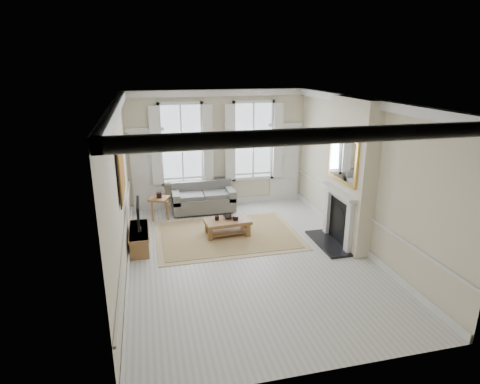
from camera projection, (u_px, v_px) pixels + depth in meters
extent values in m
plane|color=#B7B5AD|center=(249.00, 257.00, 8.88)|extent=(7.20, 7.20, 0.00)
plane|color=white|center=(250.00, 100.00, 7.84)|extent=(7.20, 7.20, 0.00)
plane|color=beige|center=(218.00, 149.00, 11.69)|extent=(5.20, 0.00, 5.20)
plane|color=beige|center=(120.00, 192.00, 7.79)|extent=(0.00, 7.20, 7.20)
plane|color=beige|center=(362.00, 176.00, 8.93)|extent=(0.00, 7.20, 7.20)
cube|color=silver|center=(148.00, 172.00, 11.37)|extent=(0.90, 0.08, 2.30)
cube|color=silver|center=(284.00, 164.00, 12.28)|extent=(0.90, 0.08, 2.30)
cube|color=#C58A21|center=(121.00, 171.00, 7.96)|extent=(0.05, 1.66, 1.06)
cube|color=beige|center=(350.00, 174.00, 9.08)|extent=(0.35, 1.70, 3.38)
cube|color=black|center=(328.00, 243.00, 9.50)|extent=(0.55, 1.50, 0.05)
cube|color=silver|center=(349.00, 230.00, 8.87)|extent=(0.10, 0.18, 1.15)
cube|color=silver|center=(327.00, 213.00, 9.89)|extent=(0.10, 0.18, 1.15)
cube|color=silver|center=(338.00, 191.00, 9.14)|extent=(0.20, 1.45, 0.06)
cube|color=black|center=(339.00, 222.00, 9.39)|extent=(0.02, 0.92, 1.00)
cube|color=gold|center=(343.00, 159.00, 8.93)|extent=(0.06, 1.26, 1.06)
cube|color=#5A5B58|center=(203.00, 203.00, 11.50)|extent=(1.76, 0.85, 0.40)
cube|color=#5A5B58|center=(201.00, 188.00, 11.70)|extent=(1.76, 0.20, 0.44)
cube|color=#5A5B58|center=(176.00, 197.00, 11.26)|extent=(0.20, 0.85, 0.30)
cube|color=#5A5B58|center=(230.00, 193.00, 11.60)|extent=(0.20, 0.85, 0.30)
cylinder|color=brown|center=(178.00, 216.00, 11.12)|extent=(0.06, 0.06, 0.08)
cylinder|color=brown|center=(227.00, 205.00, 12.02)|extent=(0.06, 0.06, 0.08)
cube|color=brown|center=(159.00, 199.00, 10.94)|extent=(0.63, 0.63, 0.06)
cube|color=brown|center=(153.00, 212.00, 10.81)|extent=(0.05, 0.05, 0.53)
cube|color=brown|center=(167.00, 211.00, 10.90)|extent=(0.05, 0.05, 0.53)
cube|color=brown|center=(153.00, 207.00, 11.17)|extent=(0.05, 0.05, 0.53)
cube|color=brown|center=(167.00, 206.00, 11.25)|extent=(0.05, 0.05, 0.53)
cube|color=tan|center=(227.00, 235.00, 9.99)|extent=(3.50, 2.60, 0.02)
cube|color=brown|center=(227.00, 221.00, 9.88)|extent=(1.15, 0.74, 0.08)
cube|color=brown|center=(211.00, 234.00, 9.63)|extent=(0.10, 0.10, 0.33)
cube|color=brown|center=(247.00, 231.00, 9.83)|extent=(0.10, 0.10, 0.33)
cube|color=brown|center=(208.00, 227.00, 10.05)|extent=(0.10, 0.10, 0.33)
cube|color=brown|center=(243.00, 224.00, 10.24)|extent=(0.10, 0.10, 0.33)
cylinder|color=black|center=(217.00, 218.00, 9.84)|extent=(0.11, 0.11, 0.11)
cylinder|color=black|center=(236.00, 218.00, 9.85)|extent=(0.14, 0.14, 0.10)
imported|color=black|center=(228.00, 217.00, 9.96)|extent=(0.28, 0.28, 0.07)
cube|color=brown|center=(140.00, 239.00, 9.25)|extent=(0.41, 1.27, 0.45)
cube|color=black|center=(140.00, 229.00, 9.18)|extent=(0.08, 0.30, 0.03)
cube|color=black|center=(138.00, 213.00, 9.06)|extent=(0.05, 0.90, 0.55)
cube|color=black|center=(140.00, 213.00, 9.07)|extent=(0.01, 0.83, 0.49)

